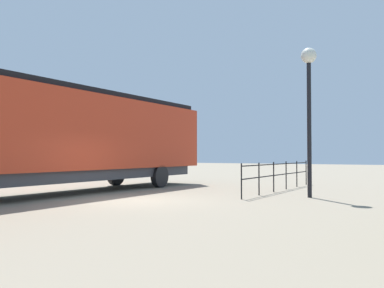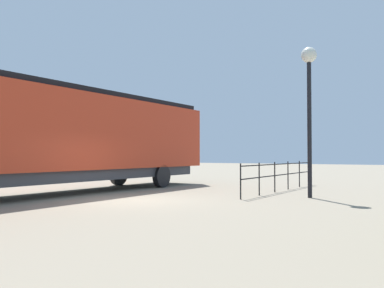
% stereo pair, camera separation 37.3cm
% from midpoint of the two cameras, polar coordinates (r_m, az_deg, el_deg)
% --- Properties ---
extents(ground_plane, '(120.00, 120.00, 0.00)m').
position_cam_midpoint_polar(ground_plane, '(14.73, -7.06, -7.72)').
color(ground_plane, gray).
extents(locomotive, '(3.11, 18.82, 4.30)m').
position_cam_midpoint_polar(locomotive, '(17.25, -18.38, 1.28)').
color(locomotive, red).
rests_on(locomotive, ground_plane).
extents(lamp_post, '(0.59, 0.59, 5.64)m').
position_cam_midpoint_polar(lamp_post, '(16.28, 16.49, 7.93)').
color(lamp_post, black).
rests_on(lamp_post, ground_plane).
extents(platform_fence, '(0.05, 8.52, 1.29)m').
position_cam_midpoint_polar(platform_fence, '(18.89, 12.81, -3.82)').
color(platform_fence, black).
rests_on(platform_fence, ground_plane).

